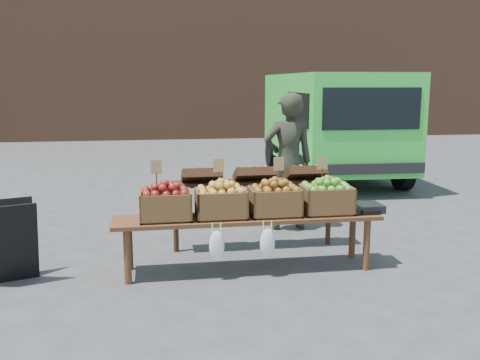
{
  "coord_description": "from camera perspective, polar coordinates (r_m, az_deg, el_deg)",
  "views": [
    {
      "loc": [
        -1.67,
        -5.02,
        1.91
      ],
      "look_at": [
        -0.75,
        0.66,
        0.85
      ],
      "focal_mm": 40.0,
      "sensor_mm": 36.0,
      "label": 1
    }
  ],
  "objects": [
    {
      "name": "ground",
      "position": [
        5.62,
        8.75,
        -9.53
      ],
      "size": [
        80.0,
        80.0,
        0.0
      ],
      "primitive_type": "plane",
      "color": "#424244"
    },
    {
      "name": "weighing_scale",
      "position": [
        5.76,
        13.2,
        -2.88
      ],
      "size": [
        0.34,
        0.3,
        0.08
      ],
      "primitive_type": "cube",
      "color": "black",
      "rests_on": "display_bench"
    },
    {
      "name": "crate_green_apples",
      "position": [
        5.59,
        9.21,
        -2.08
      ],
      "size": [
        0.5,
        0.4,
        0.28
      ],
      "primitive_type": null,
      "color": "#4A8729",
      "rests_on": "display_bench"
    },
    {
      "name": "delivery_van",
      "position": [
        10.91,
        9.67,
        5.66
      ],
      "size": [
        2.25,
        4.67,
        2.06
      ],
      "primitive_type": null,
      "rotation": [
        0.0,
        0.0,
        -0.03
      ],
      "color": "#34D640",
      "rests_on": "ground"
    },
    {
      "name": "crate_red_apples",
      "position": [
        5.45,
        3.7,
        -2.3
      ],
      "size": [
        0.5,
        0.4,
        0.28
      ],
      "primitive_type": null,
      "color": "#905A16",
      "rests_on": "display_bench"
    },
    {
      "name": "vendor",
      "position": [
        6.94,
        5.16,
        1.93
      ],
      "size": [
        0.65,
        0.44,
        1.78
      ],
      "primitive_type": "imported",
      "rotation": [
        0.0,
        0.0,
        3.16
      ],
      "color": "#292C20",
      "rests_on": "ground"
    },
    {
      "name": "crate_russet_pears",
      "position": [
        5.35,
        -2.05,
        -2.51
      ],
      "size": [
        0.5,
        0.4,
        0.28
      ],
      "primitive_type": null,
      "color": "#AC9C25",
      "rests_on": "display_bench"
    },
    {
      "name": "back_table",
      "position": [
        6.16,
        1.5,
        -2.6
      ],
      "size": [
        2.1,
        0.44,
        1.04
      ],
      "primitive_type": null,
      "color": "#331D0F",
      "rests_on": "ground"
    },
    {
      "name": "display_bench",
      "position": [
        5.5,
        0.84,
        -6.73
      ],
      "size": [
        2.7,
        0.56,
        0.57
      ],
      "primitive_type": null,
      "color": "#522F19",
      "rests_on": "ground"
    },
    {
      "name": "chalkboard_sign",
      "position": [
        5.63,
        -23.53,
        -6.02
      ],
      "size": [
        0.59,
        0.45,
        0.8
      ],
      "primitive_type": null,
      "rotation": [
        0.0,
        0.0,
        0.33
      ],
      "color": "black",
      "rests_on": "ground"
    },
    {
      "name": "crate_golden_apples",
      "position": [
        5.32,
        -7.95,
        -2.7
      ],
      "size": [
        0.5,
        0.4,
        0.28
      ],
      "primitive_type": null,
      "color": "#621910",
      "rests_on": "display_bench"
    }
  ]
}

